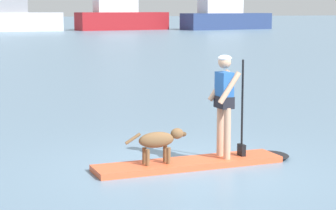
{
  "coord_description": "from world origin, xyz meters",
  "views": [
    {
      "loc": [
        -3.92,
        -9.65,
        2.62
      ],
      "look_at": [
        0.0,
        1.0,
        0.9
      ],
      "focal_mm": 68.24,
      "sensor_mm": 36.0,
      "label": 1
    }
  ],
  "objects_px": {
    "dog": "(159,141)",
    "moored_boat_port": "(225,16)",
    "person_paddler": "(225,98)",
    "moored_boat_starboard": "(121,16)",
    "moored_boat_far_starboard": "(10,16)",
    "paddleboard": "(201,162)"
  },
  "relations": [
    {
      "from": "paddleboard",
      "to": "person_paddler",
      "type": "relative_size",
      "value": 2.02
    },
    {
      "from": "paddleboard",
      "to": "moored_boat_far_starboard",
      "type": "distance_m",
      "value": 66.58
    },
    {
      "from": "dog",
      "to": "moored_boat_port",
      "type": "height_order",
      "value": "moored_boat_port"
    },
    {
      "from": "moored_boat_port",
      "to": "moored_boat_starboard",
      "type": "bearing_deg",
      "value": 169.82
    },
    {
      "from": "moored_boat_port",
      "to": "person_paddler",
      "type": "bearing_deg",
      "value": -115.27
    },
    {
      "from": "moored_boat_far_starboard",
      "to": "moored_boat_starboard",
      "type": "distance_m",
      "value": 13.35
    },
    {
      "from": "person_paddler",
      "to": "moored_boat_far_starboard",
      "type": "distance_m",
      "value": 66.52
    },
    {
      "from": "dog",
      "to": "moored_boat_far_starboard",
      "type": "relative_size",
      "value": 0.09
    },
    {
      "from": "moored_boat_far_starboard",
      "to": "moored_boat_port",
      "type": "height_order",
      "value": "moored_boat_far_starboard"
    },
    {
      "from": "person_paddler",
      "to": "moored_boat_starboard",
      "type": "distance_m",
      "value": 68.77
    },
    {
      "from": "person_paddler",
      "to": "moored_boat_port",
      "type": "xyz_separation_m",
      "value": [
        30.32,
        64.22,
        0.51
      ]
    },
    {
      "from": "dog",
      "to": "moored_boat_far_starboard",
      "type": "distance_m",
      "value": 66.65
    },
    {
      "from": "person_paddler",
      "to": "moored_boat_starboard",
      "type": "height_order",
      "value": "moored_boat_starboard"
    },
    {
      "from": "dog",
      "to": "moored_boat_port",
      "type": "distance_m",
      "value": 71.57
    },
    {
      "from": "person_paddler",
      "to": "moored_boat_port",
      "type": "relative_size",
      "value": 0.14
    },
    {
      "from": "person_paddler",
      "to": "moored_boat_port",
      "type": "distance_m",
      "value": 71.02
    },
    {
      "from": "dog",
      "to": "moored_boat_far_starboard",
      "type": "xyz_separation_m",
      "value": [
        5.15,
        66.44,
        1.25
      ]
    },
    {
      "from": "person_paddler",
      "to": "moored_boat_far_starboard",
      "type": "height_order",
      "value": "moored_boat_far_starboard"
    },
    {
      "from": "person_paddler",
      "to": "moored_boat_port",
      "type": "height_order",
      "value": "moored_boat_port"
    },
    {
      "from": "moored_boat_port",
      "to": "moored_boat_far_starboard",
      "type": "bearing_deg",
      "value": 175.26
    },
    {
      "from": "person_paddler",
      "to": "paddleboard",
      "type": "bearing_deg",
      "value": -178.28
    },
    {
      "from": "paddleboard",
      "to": "dog",
      "type": "bearing_deg",
      "value": -178.28
    }
  ]
}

